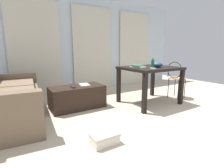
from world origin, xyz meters
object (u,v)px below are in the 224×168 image
(wire_chair, at_px, (176,75))
(shoebox, at_px, (105,139))
(tv_remote_primary, at_px, (73,87))
(craft_table, at_px, (150,72))
(bottle_near, at_px, (153,64))
(tv_remote_on_table, at_px, (153,68))
(magazine, at_px, (85,85))
(bowl, at_px, (158,64))
(book_stack, at_px, (138,66))
(couch, at_px, (7,101))
(coffee_table, at_px, (77,97))

(wire_chair, bearing_deg, shoebox, -159.93)
(tv_remote_primary, bearing_deg, craft_table, -18.05)
(shoebox, bearing_deg, bottle_near, 26.24)
(wire_chair, distance_m, tv_remote_on_table, 1.08)
(magazine, distance_m, shoebox, 1.51)
(tv_remote_on_table, xyz_separation_m, magazine, (-1.00, 0.83, -0.34))
(shoebox, bearing_deg, bowl, 25.07)
(wire_chair, height_order, tv_remote_on_table, wire_chair)
(tv_remote_on_table, bearing_deg, shoebox, -147.90)
(book_stack, bearing_deg, craft_table, -9.80)
(wire_chair, distance_m, bottle_near, 0.96)
(tv_remote_on_table, relative_size, magazine, 0.54)
(craft_table, relative_size, bowl, 5.90)
(bottle_near, bearing_deg, couch, 163.83)
(magazine, xyz_separation_m, shoebox, (-0.35, -1.43, -0.37))
(couch, bearing_deg, bowl, -13.93)
(tv_remote_on_table, bearing_deg, bowl, 39.62)
(wire_chair, distance_m, magazine, 2.10)
(tv_remote_primary, distance_m, magazine, 0.28)
(tv_remote_on_table, relative_size, shoebox, 0.43)
(bowl, relative_size, tv_remote_primary, 1.22)
(bottle_near, relative_size, magazine, 0.73)
(bowl, distance_m, tv_remote_on_table, 0.36)
(wire_chair, xyz_separation_m, bottle_near, (-0.90, -0.14, 0.32))
(wire_chair, relative_size, tv_remote_primary, 5.53)
(coffee_table, height_order, magazine, magazine)
(wire_chair, bearing_deg, bottle_near, -171.10)
(couch, xyz_separation_m, tv_remote_on_table, (2.32, -0.84, 0.46))
(craft_table, height_order, wire_chair, wire_chair)
(tv_remote_on_table, height_order, shoebox, tv_remote_on_table)
(couch, height_order, book_stack, book_stack)
(craft_table, bearing_deg, bowl, -60.48)
(coffee_table, xyz_separation_m, craft_table, (1.40, -0.51, 0.45))
(craft_table, bearing_deg, bottle_near, -123.06)
(couch, height_order, tv_remote_on_table, couch)
(tv_remote_on_table, height_order, magazine, tv_remote_on_table)
(wire_chair, height_order, magazine, wire_chair)
(book_stack, relative_size, magazine, 1.21)
(bowl, relative_size, book_stack, 0.58)
(bottle_near, relative_size, book_stack, 0.60)
(bottle_near, bearing_deg, bowl, 15.41)
(couch, relative_size, tv_remote_on_table, 13.65)
(bowl, xyz_separation_m, tv_remote_primary, (-1.58, 0.56, -0.38))
(coffee_table, xyz_separation_m, tv_remote_primary, (-0.11, -0.08, 0.23))
(coffee_table, distance_m, wire_chair, 2.27)
(craft_table, relative_size, shoebox, 3.36)
(magazine, bearing_deg, tv_remote_primary, -154.27)
(craft_table, distance_m, bottle_near, 0.29)
(magazine, bearing_deg, bottle_near, -24.39)
(couch, bearing_deg, tv_remote_on_table, -19.88)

